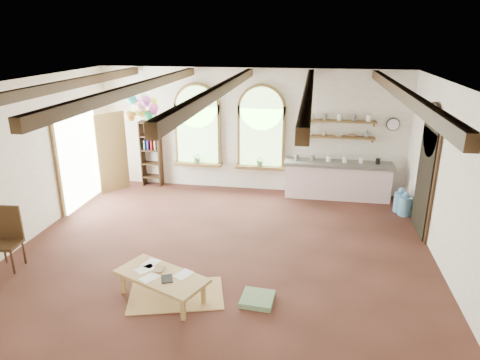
% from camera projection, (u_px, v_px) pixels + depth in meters
% --- Properties ---
extents(floor, '(8.00, 8.00, 0.00)m').
position_uv_depth(floor, '(224.00, 248.00, 8.44)').
color(floor, '#542B22').
rests_on(floor, ground).
extents(ceiling_beams, '(6.20, 6.80, 0.18)m').
position_uv_depth(ceiling_beams, '(222.00, 89.00, 7.43)').
color(ceiling_beams, '#372511').
rests_on(ceiling_beams, ceiling).
extents(window_left, '(1.30, 0.28, 2.20)m').
position_uv_depth(window_left, '(198.00, 128.00, 11.32)').
color(window_left, brown).
rests_on(window_left, floor).
extents(window_right, '(1.30, 0.28, 2.20)m').
position_uv_depth(window_right, '(261.00, 130.00, 11.05)').
color(window_right, brown).
rests_on(window_right, floor).
extents(left_doorway, '(0.10, 1.90, 2.50)m').
position_uv_depth(left_doorway, '(79.00, 158.00, 10.37)').
color(left_doorway, brown).
rests_on(left_doorway, floor).
extents(right_doorway, '(0.10, 1.30, 2.40)m').
position_uv_depth(right_doorway, '(424.00, 182.00, 8.85)').
color(right_doorway, black).
rests_on(right_doorway, floor).
extents(kitchen_counter, '(2.68, 0.62, 0.94)m').
position_uv_depth(kitchen_counter, '(337.00, 180.00, 10.90)').
color(kitchen_counter, '#F6D0D2').
rests_on(kitchen_counter, floor).
extents(wall_shelf_lower, '(1.70, 0.24, 0.04)m').
position_uv_depth(wall_shelf_lower, '(340.00, 137.00, 10.72)').
color(wall_shelf_lower, brown).
rests_on(wall_shelf_lower, wall_back).
extents(wall_shelf_upper, '(1.70, 0.24, 0.04)m').
position_uv_depth(wall_shelf_upper, '(341.00, 121.00, 10.59)').
color(wall_shelf_upper, brown).
rests_on(wall_shelf_upper, wall_back).
extents(wall_clock, '(0.32, 0.04, 0.32)m').
position_uv_depth(wall_clock, '(393.00, 124.00, 10.47)').
color(wall_clock, black).
rests_on(wall_clock, wall_back).
extents(bookshelf, '(0.53, 0.32, 1.80)m').
position_uv_depth(bookshelf, '(151.00, 154.00, 11.67)').
color(bookshelf, '#372511').
rests_on(bookshelf, floor).
extents(coffee_table, '(1.63, 1.22, 0.42)m').
position_uv_depth(coffee_table, '(162.00, 278.00, 6.74)').
color(coffee_table, tan).
rests_on(coffee_table, floor).
extents(side_chair, '(0.49, 0.49, 1.14)m').
position_uv_depth(side_chair, '(8.00, 251.00, 7.65)').
color(side_chair, '#372511').
rests_on(side_chair, floor).
extents(floor_mat, '(1.69, 1.29, 0.02)m').
position_uv_depth(floor_mat, '(176.00, 295.00, 6.92)').
color(floor_mat, tan).
rests_on(floor_mat, floor).
extents(floor_cushion, '(0.54, 0.54, 0.09)m').
position_uv_depth(floor_cushion, '(257.00, 299.00, 6.76)').
color(floor_cushion, '#678A5F').
rests_on(floor_cushion, floor).
extents(water_jug_a, '(0.31, 0.31, 0.60)m').
position_uv_depth(water_jug_a, '(400.00, 201.00, 10.09)').
color(water_jug_a, '#5A94C1').
rests_on(water_jug_a, floor).
extents(water_jug_b, '(0.30, 0.30, 0.57)m').
position_uv_depth(water_jug_b, '(405.00, 205.00, 9.90)').
color(water_jug_b, '#5A94C1').
rests_on(water_jug_b, floor).
extents(balloon_cluster, '(0.80, 0.87, 1.15)m').
position_uv_depth(balloon_cluster, '(143.00, 108.00, 10.20)').
color(balloon_cluster, white).
rests_on(balloon_cluster, floor).
extents(table_book, '(0.16, 0.23, 0.02)m').
position_uv_depth(table_book, '(154.00, 269.00, 6.88)').
color(table_book, olive).
rests_on(table_book, coffee_table).
extents(tablet, '(0.25, 0.29, 0.01)m').
position_uv_depth(tablet, '(167.00, 279.00, 6.61)').
color(tablet, black).
rests_on(tablet, coffee_table).
extents(potted_plant_left, '(0.27, 0.23, 0.30)m').
position_uv_depth(potted_plant_left, '(197.00, 158.00, 11.48)').
color(potted_plant_left, '#598C4C').
rests_on(potted_plant_left, window_left).
extents(potted_plant_right, '(0.27, 0.23, 0.30)m').
position_uv_depth(potted_plant_right, '(260.00, 161.00, 11.21)').
color(potted_plant_right, '#598C4C').
rests_on(potted_plant_right, window_right).
extents(shelf_cup_a, '(0.12, 0.10, 0.10)m').
position_uv_depth(shelf_cup_a, '(310.00, 133.00, 10.81)').
color(shelf_cup_a, white).
rests_on(shelf_cup_a, wall_shelf_lower).
extents(shelf_cup_b, '(0.10, 0.10, 0.09)m').
position_uv_depth(shelf_cup_b, '(324.00, 134.00, 10.76)').
color(shelf_cup_b, beige).
rests_on(shelf_cup_b, wall_shelf_lower).
extents(shelf_bowl_a, '(0.22, 0.22, 0.05)m').
position_uv_depth(shelf_bowl_a, '(338.00, 135.00, 10.71)').
color(shelf_bowl_a, beige).
rests_on(shelf_bowl_a, wall_shelf_lower).
extents(shelf_bowl_b, '(0.20, 0.20, 0.06)m').
position_uv_depth(shelf_bowl_b, '(352.00, 135.00, 10.65)').
color(shelf_bowl_b, '#8C664C').
rests_on(shelf_bowl_b, wall_shelf_lower).
extents(shelf_vase, '(0.18, 0.18, 0.19)m').
position_uv_depth(shelf_vase, '(367.00, 133.00, 10.58)').
color(shelf_vase, slate).
rests_on(shelf_vase, wall_shelf_lower).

